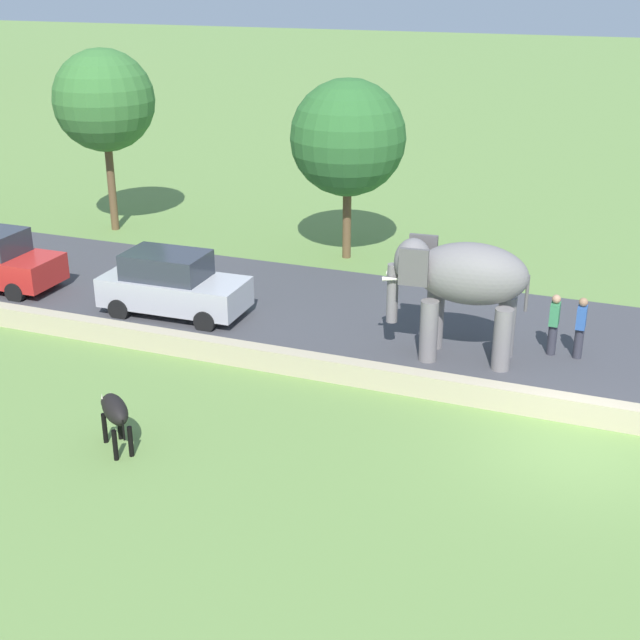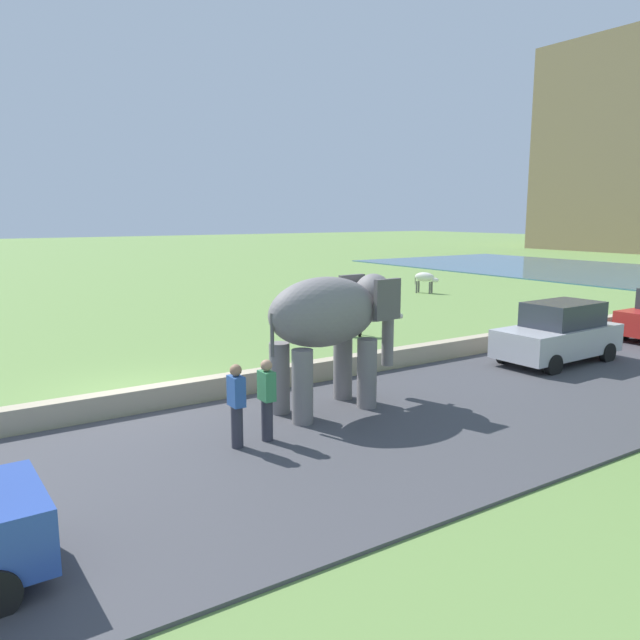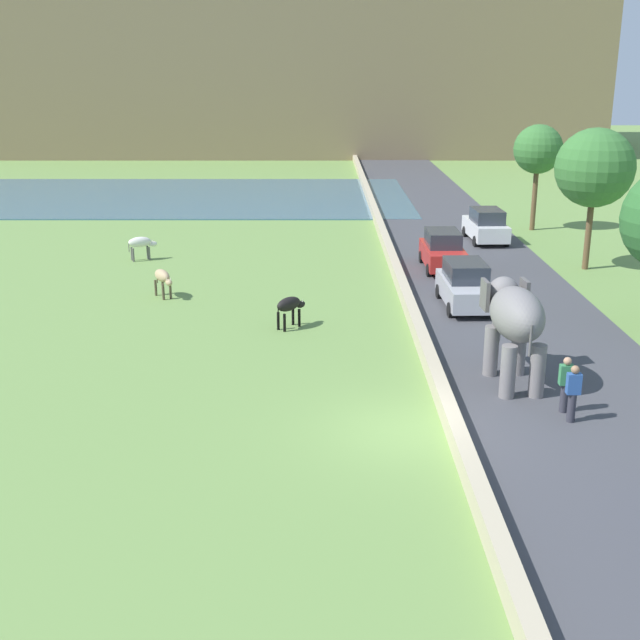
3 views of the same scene
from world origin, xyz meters
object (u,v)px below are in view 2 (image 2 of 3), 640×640
at_px(car_silver, 559,333).
at_px(person_beside_elephant, 267,399).
at_px(cow_white, 425,278).
at_px(cow_tan, 354,290).
at_px(person_trailing, 237,405).
at_px(elephant, 332,320).
at_px(cow_black, 351,313).

bearing_deg(car_silver, person_beside_elephant, -84.59).
xyz_separation_m(car_silver, cow_white, (-14.24, 8.02, -0.06)).
relative_size(person_beside_elephant, cow_tan, 1.22).
xyz_separation_m(person_trailing, car_silver, (-0.97, 10.74, 0.03)).
xyz_separation_m(person_beside_elephant, cow_white, (-15.19, 18.12, -0.04)).
bearing_deg(cow_white, person_trailing, -50.96).
bearing_deg(person_trailing, car_silver, 95.16).
bearing_deg(cow_white, elephant, -48.32).
distance_m(person_beside_elephant, cow_tan, 17.34).
relative_size(person_beside_elephant, cow_white, 1.17).
height_order(cow_white, cow_tan, same).
distance_m(car_silver, cow_tan, 12.06).
height_order(person_trailing, car_silver, car_silver).
relative_size(elephant, person_beside_elephant, 2.15).
bearing_deg(cow_tan, person_beside_elephant, -41.77).
bearing_deg(car_silver, cow_tan, 173.12).
bearing_deg(person_trailing, cow_tan, 136.74).
distance_m(person_beside_elephant, cow_white, 23.65).
bearing_deg(elephant, cow_black, 141.10).
distance_m(person_beside_elephant, car_silver, 10.15).
relative_size(cow_white, cow_black, 1.10).
height_order(person_beside_elephant, cow_black, person_beside_elephant).
bearing_deg(car_silver, cow_white, 150.62).
xyz_separation_m(person_beside_elephant, car_silver, (-0.96, 10.11, 0.03)).
xyz_separation_m(cow_white, cow_tan, (2.26, -6.57, 0.00)).
xyz_separation_m(cow_tan, cow_black, (5.26, -4.00, 0.00)).
distance_m(elephant, cow_white, 21.42).
bearing_deg(cow_tan, cow_white, 109.01).
bearing_deg(person_trailing, cow_white, 129.04).
xyz_separation_m(person_trailing, cow_white, (-15.21, 18.75, -0.04)).
height_order(person_beside_elephant, cow_white, person_beside_elephant).
distance_m(person_trailing, cow_tan, 17.78).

